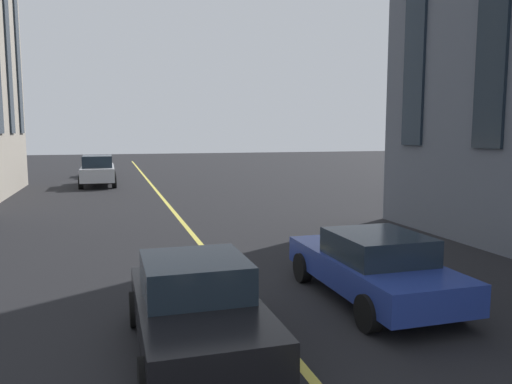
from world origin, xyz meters
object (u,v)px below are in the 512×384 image
object	(u,v)px
car_silver_trailing	(98,170)
car_black_oncoming	(197,306)
car_blue_far	(373,265)
car_white_parked_a	(101,167)

from	to	relation	value
car_silver_trailing	car_black_oncoming	xyz separation A→B (m)	(-24.88, -1.89, -0.27)
car_blue_far	car_black_oncoming	xyz separation A→B (m)	(-1.28, 3.70, -0.00)
car_blue_far	car_white_parked_a	world-z (taller)	same
car_silver_trailing	car_black_oncoming	distance (m)	24.95
car_blue_far	car_white_parked_a	xyz separation A→B (m)	(30.92, 5.51, 0.00)
car_blue_far	car_black_oncoming	bearing A→B (deg)	109.16
car_blue_far	car_black_oncoming	distance (m)	3.91
car_silver_trailing	car_black_oncoming	size ratio (longest dim) A/B	1.21
car_white_parked_a	car_black_oncoming	size ratio (longest dim) A/B	1.13
car_blue_far	car_silver_trailing	distance (m)	24.25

